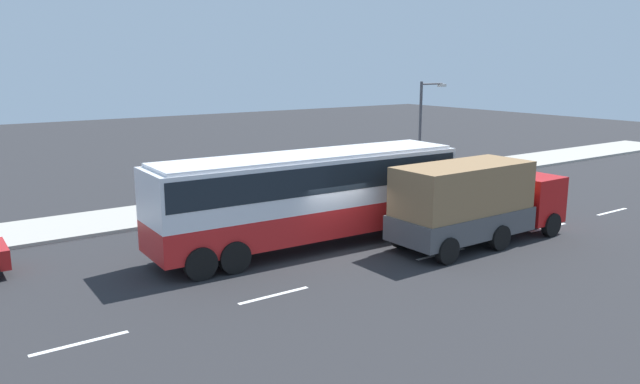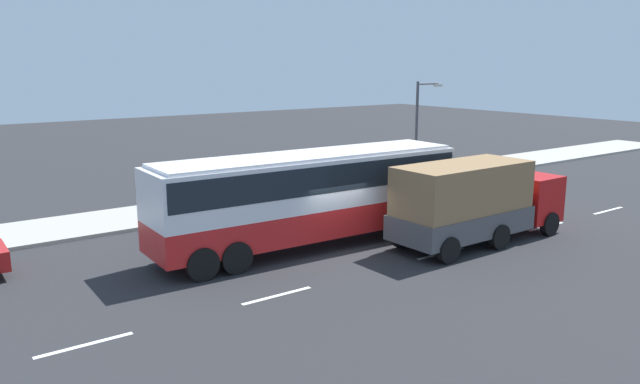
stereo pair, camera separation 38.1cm
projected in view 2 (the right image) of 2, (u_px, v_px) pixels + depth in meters
name	position (u px, v px, depth m)	size (l,w,h in m)	color
ground_plane	(333.00, 251.00, 22.85)	(120.00, 120.00, 0.00)	#28282B
sidewalk_curb	(221.00, 205.00, 29.96)	(80.00, 4.00, 0.15)	#A8A399
lane_centreline	(373.00, 271.00, 20.66)	(31.61, 0.16, 0.01)	white
coach_bus	(311.00, 189.00, 23.04)	(12.41, 3.15, 3.56)	red
cargo_truck	(476.00, 200.00, 23.63)	(7.81, 2.63, 3.17)	red
pedestrian_near_curb	(271.00, 178.00, 31.78)	(0.32, 0.32, 1.52)	black
street_lamp	(420.00, 123.00, 35.09)	(1.95, 0.24, 5.67)	#47474C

